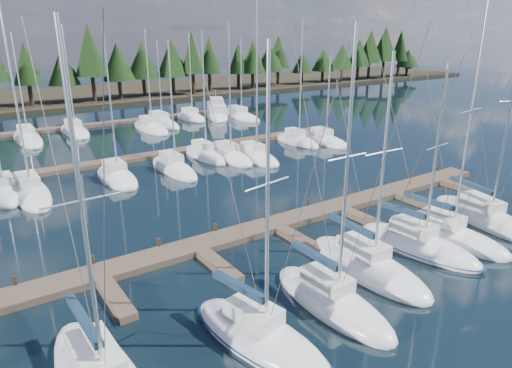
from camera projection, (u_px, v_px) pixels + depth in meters
ground at (195, 182)px, 41.12m from camera, size 260.00×260.00×0.00m
far_shore at (53, 98)px, 88.00m from camera, size 220.00×30.00×0.60m
main_dock at (279, 228)px, 31.16m from camera, size 44.00×6.13×0.90m
back_docks at (123, 138)px, 56.39m from camera, size 50.00×21.80×0.40m
front_sailboat_1 at (259, 336)px, 20.05m from camera, size 4.32×8.38×13.59m
front_sailboat_2 at (331, 301)px, 22.63m from camera, size 2.57×7.95×14.19m
front_sailboat_3 at (367, 266)px, 25.99m from camera, size 3.25×8.81×12.91m
front_sailboat_4 at (417, 245)px, 28.50m from camera, size 4.05×8.73×12.17m
front_sailboat_5 at (445, 235)px, 29.83m from camera, size 3.71×8.61×15.51m
front_sailboat_6 at (484, 218)px, 32.57m from camera, size 4.73×9.71×15.75m
back_sailboat_rows at (132, 145)px, 52.79m from camera, size 45.85×32.56×16.74m
motor_yacht_right at (217, 113)px, 70.98m from camera, size 6.97×10.29×4.91m
tree_line at (60, 62)px, 78.04m from camera, size 186.04×12.06×14.46m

